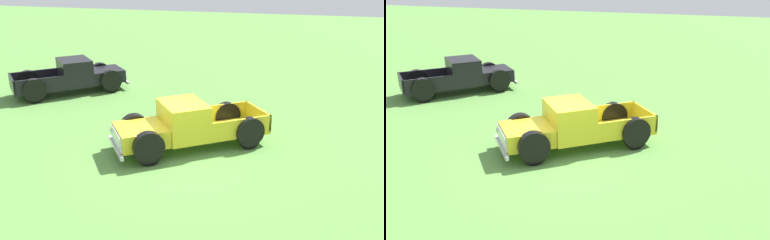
# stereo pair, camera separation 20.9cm
# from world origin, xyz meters

# --- Properties ---
(ground_plane) EXTENTS (80.00, 80.00, 0.00)m
(ground_plane) POSITION_xyz_m (0.00, 0.00, 0.00)
(ground_plane) COLOR #5B9342
(pickup_truck_foreground) EXTENTS (4.38, 4.98, 1.51)m
(pickup_truck_foreground) POSITION_xyz_m (0.55, 0.06, 0.72)
(pickup_truck_foreground) COLOR yellow
(pickup_truck_foreground) RESTS_ON ground_plane
(pickup_truck_behind_left) EXTENTS (4.74, 4.80, 1.53)m
(pickup_truck_behind_left) POSITION_xyz_m (5.29, 6.56, 0.73)
(pickup_truck_behind_left) COLOR black
(pickup_truck_behind_left) RESTS_ON ground_plane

